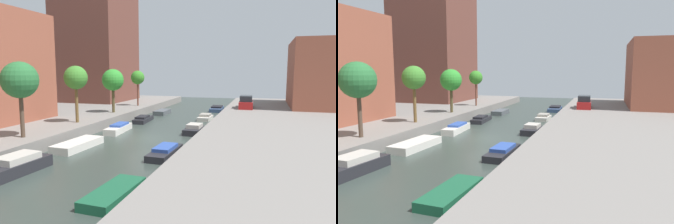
# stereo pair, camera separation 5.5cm
# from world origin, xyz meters

# --- Properties ---
(ground_plane) EXTENTS (84.00, 84.00, 0.00)m
(ground_plane) POSITION_xyz_m (0.00, 0.00, 0.00)
(ground_plane) COLOR #333D38
(quay_left) EXTENTS (20.00, 64.00, 1.00)m
(quay_left) POSITION_xyz_m (-15.00, 0.00, 0.50)
(quay_left) COLOR gray
(quay_left) RESTS_ON ground_plane
(apartment_tower_far) EXTENTS (10.00, 10.93, 21.45)m
(apartment_tower_far) POSITION_xyz_m (-16.00, 20.77, 11.73)
(apartment_tower_far) COLOR brown
(apartment_tower_far) RESTS_ON quay_left
(low_block_right) EXTENTS (10.00, 13.61, 8.65)m
(low_block_right) POSITION_xyz_m (18.00, 21.56, 5.33)
(low_block_right) COLOR brown
(low_block_right) RESTS_ON quay_right
(street_tree_1) EXTENTS (2.61, 2.61, 5.44)m
(street_tree_1) POSITION_xyz_m (-6.73, -6.43, 5.09)
(street_tree_1) COLOR #4D3A2C
(street_tree_1) RESTS_ON quay_left
(street_tree_2) EXTENTS (2.16, 2.16, 5.23)m
(street_tree_2) POSITION_xyz_m (-6.73, 0.52, 5.08)
(street_tree_2) COLOR brown
(street_tree_2) RESTS_ON quay_left
(street_tree_3) EXTENTS (2.47, 2.47, 4.95)m
(street_tree_3) POSITION_xyz_m (-6.73, 7.91, 4.67)
(street_tree_3) COLOR #4D4327
(street_tree_3) RESTS_ON quay_left
(street_tree_4) EXTENTS (1.85, 1.85, 4.76)m
(street_tree_4) POSITION_xyz_m (-6.73, 15.21, 4.78)
(street_tree_4) COLOR brown
(street_tree_4) RESTS_ON quay_left
(parked_car) EXTENTS (1.87, 4.62, 1.62)m
(parked_car) POSITION_xyz_m (7.59, 16.75, 1.68)
(parked_car) COLOR maroon
(parked_car) RESTS_ON quay_right
(moored_boat_left_1) EXTENTS (1.95, 4.38, 1.05)m
(moored_boat_left_1) POSITION_xyz_m (-3.43, -10.81, 0.44)
(moored_boat_left_1) COLOR #232328
(moored_boat_left_1) RESTS_ON ground_plane
(moored_boat_left_2) EXTENTS (1.94, 4.61, 0.56)m
(moored_boat_left_2) POSITION_xyz_m (-3.37, -4.64, 0.28)
(moored_boat_left_2) COLOR beige
(moored_boat_left_2) RESTS_ON ground_plane
(moored_boat_left_3) EXTENTS (1.51, 4.37, 0.78)m
(moored_boat_left_3) POSITION_xyz_m (-3.26, 2.04, 0.35)
(moored_boat_left_3) COLOR beige
(moored_boat_left_3) RESTS_ON ground_plane
(moored_boat_left_4) EXTENTS (1.62, 4.20, 0.69)m
(moored_boat_left_4) POSITION_xyz_m (-3.26, 8.33, 0.30)
(moored_boat_left_4) COLOR #232328
(moored_boat_left_4) RESTS_ON ground_plane
(moored_boat_left_5) EXTENTS (1.50, 3.52, 0.56)m
(moored_boat_left_5) POSITION_xyz_m (-3.14, 14.91, 0.28)
(moored_boat_left_5) COLOR #4C5156
(moored_boat_left_5) RESTS_ON ground_plane
(moored_boat_right_1) EXTENTS (1.68, 3.94, 0.44)m
(moored_boat_right_1) POSITION_xyz_m (3.48, -12.29, 0.22)
(moored_boat_right_1) COLOR #195638
(moored_boat_right_1) RESTS_ON ground_plane
(moored_boat_right_2) EXTENTS (1.48, 4.15, 0.70)m
(moored_boat_right_2) POSITION_xyz_m (3.54, -4.76, 0.30)
(moored_boat_right_2) COLOR #232328
(moored_boat_right_2) RESTS_ON ground_plane
(moored_boat_right_3) EXTENTS (1.56, 3.07, 0.89)m
(moored_boat_right_3) POSITION_xyz_m (3.76, 3.41, 0.37)
(moored_boat_right_3) COLOR #232328
(moored_boat_right_3) RESTS_ON ground_plane
(moored_boat_right_4) EXTENTS (1.44, 3.11, 0.74)m
(moored_boat_right_4) POSITION_xyz_m (3.26, 11.73, 0.31)
(moored_boat_right_4) COLOR beige
(moored_boat_right_4) RESTS_ON ground_plane
(moored_boat_right_5) EXTENTS (1.84, 4.44, 0.72)m
(moored_boat_right_5) POSITION_xyz_m (3.31, 20.50, 0.31)
(moored_boat_right_5) COLOR #33476B
(moored_boat_right_5) RESTS_ON ground_plane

